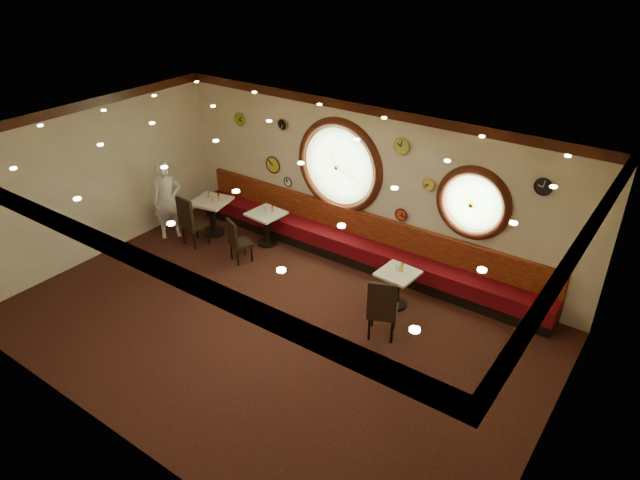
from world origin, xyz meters
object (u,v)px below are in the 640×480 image
(condiment_b_salt, at_px, (265,210))
(condiment_c_bottle, at_px, (402,268))
(chair_a, at_px, (190,219))
(condiment_a_bottle, at_px, (218,197))
(table_b, at_px, (267,224))
(condiment_b_pepper, at_px, (266,212))
(waiter, at_px, (167,200))
(condiment_c_pepper, at_px, (399,269))
(condiment_c_salt, at_px, (397,268))
(chair_b, at_px, (237,238))
(table_a, at_px, (212,213))
(condiment_b_bottle, at_px, (272,209))
(condiment_a_salt, at_px, (209,195))
(chair_c, at_px, (382,306))
(table_c, at_px, (397,285))

(condiment_b_salt, bearing_deg, condiment_c_bottle, -6.41)
(chair_a, distance_m, condiment_a_bottle, 0.78)
(table_b, bearing_deg, condiment_c_bottle, -6.11)
(condiment_b_pepper, relative_size, waiter, 0.05)
(table_b, distance_m, condiment_b_pepper, 0.33)
(condiment_b_salt, bearing_deg, table_b, -30.17)
(condiment_c_pepper, bearing_deg, condiment_b_pepper, 174.24)
(chair_a, relative_size, condiment_c_bottle, 4.02)
(chair_a, xyz_separation_m, condiment_c_salt, (4.59, 0.60, 0.12))
(condiment_c_salt, bearing_deg, chair_b, -170.82)
(condiment_c_salt, bearing_deg, table_a, 179.40)
(condiment_c_pepper, relative_size, condiment_b_bottle, 0.74)
(chair_a, height_order, condiment_c_pepper, chair_a)
(condiment_c_salt, xyz_separation_m, condiment_b_pepper, (-3.28, 0.32, 0.03))
(condiment_c_salt, xyz_separation_m, waiter, (-5.28, -0.57, 0.10))
(condiment_c_pepper, bearing_deg, waiter, -174.09)
(table_a, relative_size, condiment_c_salt, 8.83)
(chair_b, height_order, condiment_b_bottle, chair_b)
(condiment_a_salt, xyz_separation_m, condiment_b_bottle, (1.50, 0.37, -0.06))
(table_a, relative_size, condiment_c_bottle, 5.13)
(chair_c, xyz_separation_m, condiment_b_pepper, (-3.57, 1.32, 0.14))
(table_c, distance_m, chair_c, 1.01)
(waiter, bearing_deg, table_c, -50.96)
(table_c, xyz_separation_m, condiment_a_salt, (-4.78, 0.16, 0.43))
(condiment_c_bottle, xyz_separation_m, waiter, (-5.38, -0.58, 0.07))
(condiment_a_bottle, bearing_deg, condiment_b_bottle, 16.93)
(chair_a, bearing_deg, condiment_b_pepper, 39.76)
(condiment_a_bottle, bearing_deg, table_a, -157.45)
(condiment_a_bottle, distance_m, condiment_b_bottle, 1.26)
(table_b, relative_size, condiment_b_pepper, 8.43)
(condiment_b_salt, distance_m, waiter, 2.16)
(chair_c, distance_m, condiment_c_salt, 1.05)
(table_c, relative_size, condiment_c_pepper, 6.88)
(condiment_a_bottle, height_order, waiter, waiter)
(table_c, distance_m, chair_a, 4.68)
(table_c, bearing_deg, condiment_c_pepper, 89.70)
(table_c, bearing_deg, chair_c, -75.90)
(condiment_a_bottle, bearing_deg, table_b, 13.34)
(table_c, bearing_deg, table_b, 172.92)
(table_b, xyz_separation_m, chair_c, (3.62, -1.38, 0.18))
(table_a, distance_m, condiment_c_bottle, 4.70)
(table_b, distance_m, chair_c, 3.87)
(condiment_a_salt, relative_size, condiment_c_pepper, 1.11)
(table_b, distance_m, table_c, 3.40)
(table_c, height_order, condiment_c_bottle, condiment_c_bottle)
(condiment_c_pepper, bearing_deg, condiment_a_salt, 178.46)
(condiment_a_bottle, distance_m, condiment_c_bottle, 4.53)
(table_a, xyz_separation_m, table_b, (1.28, 0.33, -0.05))
(condiment_c_salt, bearing_deg, condiment_b_bottle, 171.50)
(condiment_a_bottle, bearing_deg, condiment_c_salt, -1.51)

